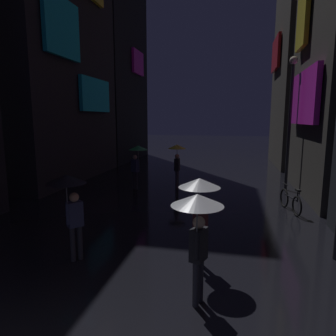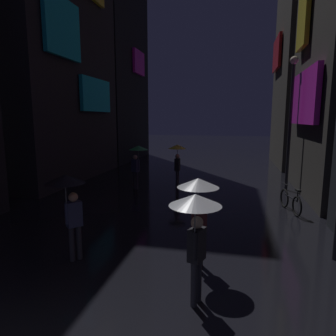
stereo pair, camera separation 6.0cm
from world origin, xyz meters
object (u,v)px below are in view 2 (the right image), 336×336
pedestrian_foreground_left_yellow (177,154)px  pedestrian_near_crossing_black (68,194)px  pedestrian_midstreet_left_green (137,155)px  streetlamp_right_far (291,110)px  pedestrian_foreground_right_clear (198,198)px  bicycle_parked_at_storefront (291,201)px  pedestrian_midstreet_centre_clear (196,219)px

pedestrian_foreground_left_yellow → pedestrian_near_crossing_black: bearing=-96.6°
pedestrian_midstreet_left_green → streetlamp_right_far: size_ratio=0.35×
pedestrian_foreground_right_clear → streetlamp_right_far: 9.40m
pedestrian_near_crossing_black → bicycle_parked_at_storefront: 7.92m
pedestrian_midstreet_left_green → bicycle_parked_at_storefront: 7.04m
pedestrian_midstreet_centre_clear → pedestrian_near_crossing_black: same height
pedestrian_midstreet_centre_clear → pedestrian_near_crossing_black: size_ratio=1.00×
bicycle_parked_at_storefront → pedestrian_midstreet_left_green: bearing=161.6°
pedestrian_foreground_right_clear → pedestrian_near_crossing_black: bearing=-175.0°
pedestrian_near_crossing_black → pedestrian_foreground_left_yellow: bearing=83.4°
pedestrian_foreground_left_yellow → bicycle_parked_at_storefront: size_ratio=1.19×
pedestrian_foreground_right_clear → pedestrian_midstreet_centre_clear: bearing=-85.1°
bicycle_parked_at_storefront → streetlamp_right_far: streetlamp_right_far is taller
pedestrian_foreground_right_clear → bicycle_parked_at_storefront: bearing=60.9°
pedestrian_midstreet_left_green → pedestrian_foreground_right_clear: bearing=-62.3°
pedestrian_near_crossing_black → streetlamp_right_far: 10.98m
pedestrian_foreground_left_yellow → pedestrian_near_crossing_black: 8.40m
pedestrian_near_crossing_black → pedestrian_midstreet_centre_clear: bearing=-19.7°
pedestrian_foreground_left_yellow → pedestrian_foreground_right_clear: same height
pedestrian_midstreet_centre_clear → pedestrian_foreground_left_yellow: same height
pedestrian_foreground_left_yellow → bicycle_parked_at_storefront: pedestrian_foreground_left_yellow is taller
pedestrian_near_crossing_black → streetlamp_right_far: bearing=55.2°
pedestrian_midstreet_left_green → pedestrian_near_crossing_black: size_ratio=1.00×
pedestrian_near_crossing_black → pedestrian_midstreet_left_green: bearing=96.2°
pedestrian_near_crossing_black → pedestrian_foreground_right_clear: size_ratio=1.00×
pedestrian_midstreet_left_green → pedestrian_foreground_right_clear: 8.14m
bicycle_parked_at_storefront → pedestrian_midstreet_centre_clear: bearing=-112.7°
pedestrian_midstreet_left_green → pedestrian_near_crossing_black: bearing=-83.8°
pedestrian_midstreet_centre_clear → pedestrian_foreground_left_yellow: (-2.13, 9.45, 0.00)m
pedestrian_foreground_left_yellow → pedestrian_foreground_right_clear: (2.01, -8.08, 0.00)m
pedestrian_midstreet_left_green → streetlamp_right_far: streetlamp_right_far is taller
pedestrian_near_crossing_black → pedestrian_foreground_right_clear: bearing=5.0°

